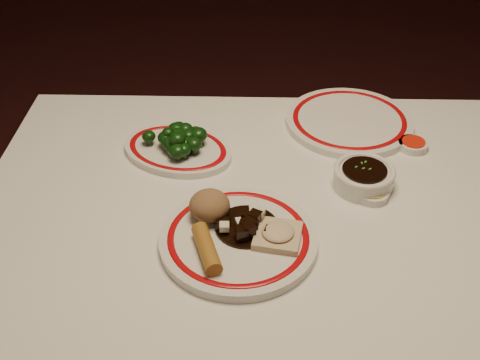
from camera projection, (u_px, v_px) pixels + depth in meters
name	position (u px, v px, depth m)	size (l,w,h in m)	color
dining_table	(285.00, 253.00, 1.17)	(1.20, 0.90, 0.75)	white
main_plate	(238.00, 239.00, 1.06)	(0.37, 0.37, 0.02)	silver
rice_mound	(210.00, 205.00, 1.08)	(0.07, 0.07, 0.05)	olive
spring_roll	(207.00, 249.00, 1.01)	(0.03, 0.03, 0.11)	#A37228
fried_wonton	(278.00, 234.00, 1.04)	(0.09, 0.09, 0.02)	#C7B28D
stirfry_heap	(246.00, 225.00, 1.06)	(0.11, 0.11, 0.03)	black
broccoli_plate	(178.00, 150.00, 1.28)	(0.29, 0.28, 0.02)	silver
broccoli_pile	(180.00, 139.00, 1.26)	(0.14, 0.12, 0.05)	#23471C
soy_bowl	(364.00, 178.00, 1.18)	(0.12, 0.12, 0.04)	silver
sweet_sour_dish	(413.00, 145.00, 1.30)	(0.06, 0.06, 0.02)	silver
mustard_dish	(372.00, 194.00, 1.16)	(0.06, 0.06, 0.02)	silver
far_plate	(349.00, 121.00, 1.37)	(0.38, 0.38, 0.02)	silver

